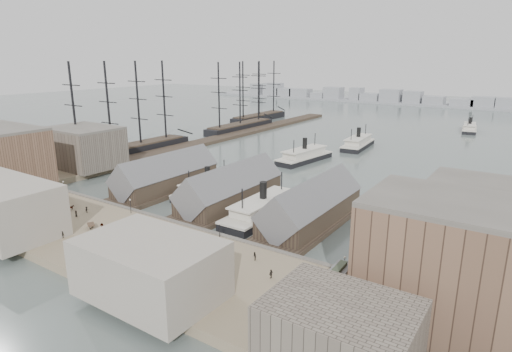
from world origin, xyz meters
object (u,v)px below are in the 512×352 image
Objects in this scene: tram at (334,284)px; horse_cart_left at (69,207)px; horse_cart_center at (98,225)px; horse_cart_right at (207,269)px; ferry_docked_west at (208,187)px.

horse_cart_left is (-77.11, -0.19, -1.28)m from tram.
horse_cart_center reaches higher than horse_cart_left.
horse_cart_right is at bearing -167.43° from tram.
horse_cart_right is (-23.38, -6.18, -1.29)m from tram.
tram is at bearing -58.08° from horse_cart_center.
horse_cart_left is at bearing 95.97° from horse_cart_right.
horse_cart_left is at bearing -115.94° from ferry_docked_west.
ferry_docked_west is 40.76m from horse_cart_left.
ferry_docked_west is 69.62m from tram.
horse_cart_right is (53.73, -5.99, -0.02)m from horse_cart_left.
horse_cart_center is 36.00m from horse_cart_right.
ferry_docked_west reaches higher than horse_cart_center.
horse_cart_left is 0.99× the size of horse_cart_right.
horse_cart_left is at bearing 105.60° from horse_cart_center.
horse_cart_left is 54.07m from horse_cart_right.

